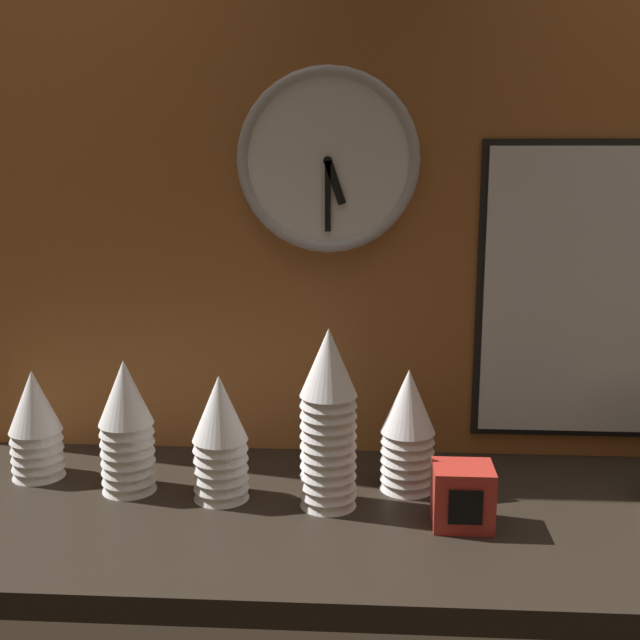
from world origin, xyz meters
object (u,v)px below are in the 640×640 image
menu_board (612,293)px  napkin_dispenser (463,496)px  cup_stack_center_left (220,438)px  wall_clock (328,161)px  cup_stack_center (328,419)px  cup_stack_far_left (35,424)px  cup_stack_left (126,426)px  cup_stack_center_right (408,430)px

menu_board → napkin_dispenser: bearing=-134.4°
cup_stack_center_left → menu_board: 0.74m
wall_clock → menu_board: 0.56m
cup_stack_center → wall_clock: size_ratio=0.91×
wall_clock → napkin_dispenser: size_ratio=3.41×
cup_stack_far_left → wall_clock: wall_clock is taller
cup_stack_center_left → cup_stack_far_left: cup_stack_center_left is taller
cup_stack_center → cup_stack_center_left: bearing=174.3°
cup_stack_center_left → napkin_dispenser: bearing=-10.9°
cup_stack_far_left → menu_board: 1.04m
cup_stack_far_left → cup_stack_center: size_ratio=0.66×
cup_stack_center → napkin_dispenser: (0.21, -0.06, -0.10)m
cup_stack_left → wall_clock: 0.57m
cup_stack_center_left → cup_stack_center: bearing=-5.7°
cup_stack_left → cup_stack_center_right: 0.47m
cup_stack_center_left → cup_stack_far_left: bearing=168.6°
cup_stack_left → napkin_dispenser: size_ratio=2.39×
cup_stack_left → napkin_dispenser: 0.56m
cup_stack_center → napkin_dispenser: size_ratio=3.10×
cup_stack_center → menu_board: bearing=25.5°
wall_clock → menu_board: bearing=1.0°
menu_board → cup_stack_far_left: bearing=-171.5°
cup_stack_center → cup_stack_center_right: bearing=29.4°
cup_stack_far_left → napkin_dispenser: (0.72, -0.14, -0.05)m
cup_stack_far_left → menu_board: (1.01, 0.15, 0.22)m
menu_board → napkin_dispenser: (-0.29, -0.29, -0.26)m
cup_stack_far_left → cup_stack_center_right: bearing=-1.1°
napkin_dispenser → cup_stack_center: bearing=164.8°
cup_stack_center_left → wall_clock: size_ratio=0.65×
cup_stack_center_right → cup_stack_far_left: bearing=178.9°
cup_stack_center_left → cup_stack_center_right: size_ratio=1.00×
cup_stack_left → cup_stack_center: (0.34, -0.04, 0.03)m
menu_board → cup_stack_center: bearing=-154.5°
cup_stack_left → cup_stack_center_right: bearing=4.2°
cup_stack_center_right → wall_clock: (-0.14, 0.15, 0.44)m
wall_clock → napkin_dispenser: (0.22, -0.28, -0.50)m
cup_stack_left → cup_stack_far_left: cup_stack_left is taller
cup_stack_center_right → cup_stack_center: (-0.13, -0.07, 0.04)m
cup_stack_center → cup_stack_far_left: bearing=170.6°
wall_clock → menu_board: (0.51, 0.01, -0.23)m
wall_clock → cup_stack_far_left: bearing=-164.2°
cup_stack_center_left → menu_board: size_ratio=0.39×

